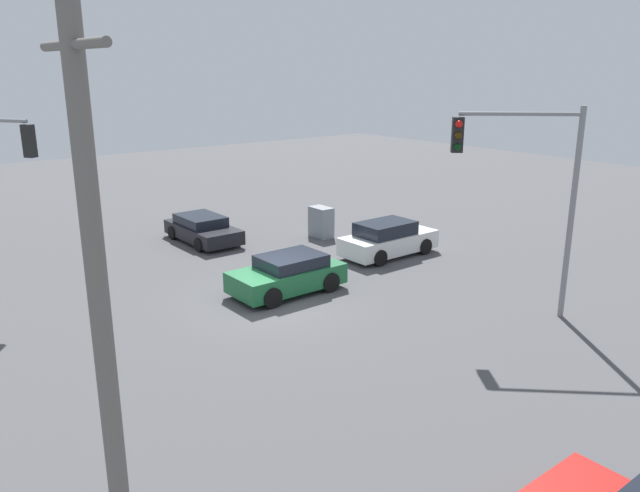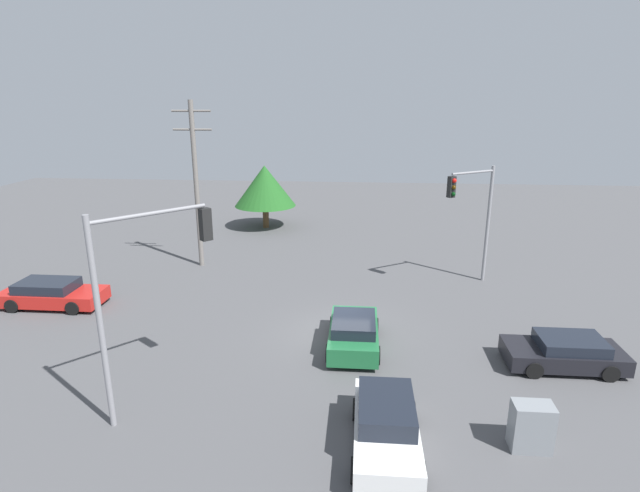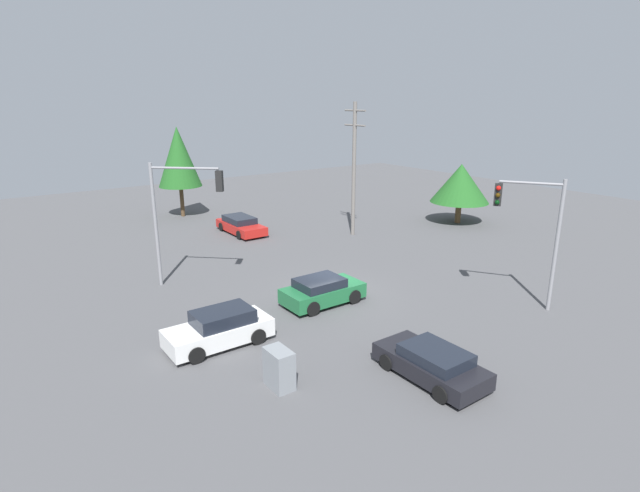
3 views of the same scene
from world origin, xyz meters
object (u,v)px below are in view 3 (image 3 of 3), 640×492
traffic_signal_cross (180,204)px  sedan_dark (432,363)px  sedan_white (220,329)px  sedan_red (241,225)px  traffic_signal_main (533,222)px  sedan_green (322,291)px  electrical_cabinet (279,369)px

traffic_signal_cross → sedan_dark: bearing=-32.7°
sedan_white → traffic_signal_cross: 8.34m
sedan_red → traffic_signal_cross: traffic_signal_cross is taller
sedan_red → sedan_dark: bearing=80.2°
sedan_white → traffic_signal_main: (-4.98, -13.61, 3.53)m
sedan_green → traffic_signal_cross: (6.27, 4.49, 3.84)m
sedan_white → electrical_cabinet: sedan_white is taller
sedan_white → traffic_signal_main: size_ratio=0.68×
sedan_green → traffic_signal_cross: traffic_signal_cross is taller
sedan_dark → traffic_signal_cross: traffic_signal_cross is taller
sedan_dark → traffic_signal_cross: (14.08, 3.66, 3.91)m
sedan_green → sedan_red: bearing=168.3°
sedan_green → traffic_signal_cross: 8.62m
sedan_green → electrical_cabinet: 7.57m
sedan_white → traffic_signal_cross: traffic_signal_cross is taller
electrical_cabinet → sedan_dark: bearing=-119.6°
sedan_white → electrical_cabinet: 4.11m
sedan_red → sedan_white: size_ratio=1.11×
sedan_red → traffic_signal_main: (-20.49, -4.70, 3.62)m
traffic_signal_main → electrical_cabinet: (0.88, 13.29, -3.52)m
sedan_red → traffic_signal_main: bearing=102.9°
sedan_white → sedan_green: bearing=-80.2°
sedan_dark → traffic_signal_main: size_ratio=0.67×
sedan_red → traffic_signal_main: size_ratio=0.76×
sedan_green → traffic_signal_main: traffic_signal_main is taller
traffic_signal_main → traffic_signal_cross: size_ratio=0.95×
sedan_dark → sedan_red: bearing=80.2°
sedan_white → traffic_signal_main: bearing=-110.1°
sedan_green → traffic_signal_main: 10.40m
sedan_red → sedan_green: sedan_green is taller
sedan_red → sedan_dark: size_ratio=1.14×
traffic_signal_cross → electrical_cabinet: bearing=-52.7°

